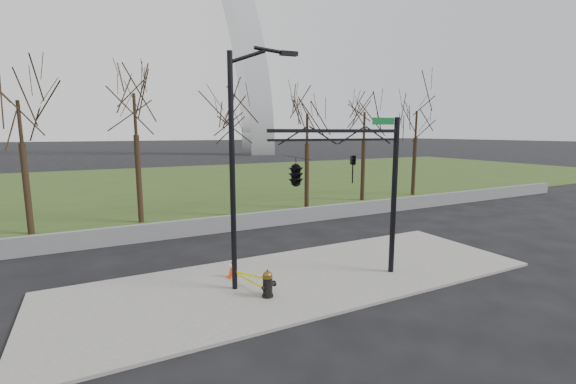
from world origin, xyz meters
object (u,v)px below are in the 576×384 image
fire_hydrant (268,284)px  street_light (239,156)px  traffic_cone (232,269)px  traffic_signal_mast (316,171)px

fire_hydrant → street_light: size_ratio=0.11×
traffic_cone → traffic_signal_mast: size_ratio=0.11×
traffic_signal_mast → street_light: bearing=167.9°
traffic_cone → street_light: (-0.04, -1.08, 4.28)m
traffic_cone → street_light: bearing=-91.9°
fire_hydrant → traffic_cone: size_ratio=1.45×
traffic_cone → fire_hydrant: bearing=-77.5°
traffic_cone → street_light: street_light is taller
traffic_cone → street_light: size_ratio=0.08×
fire_hydrant → street_light: street_light is taller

